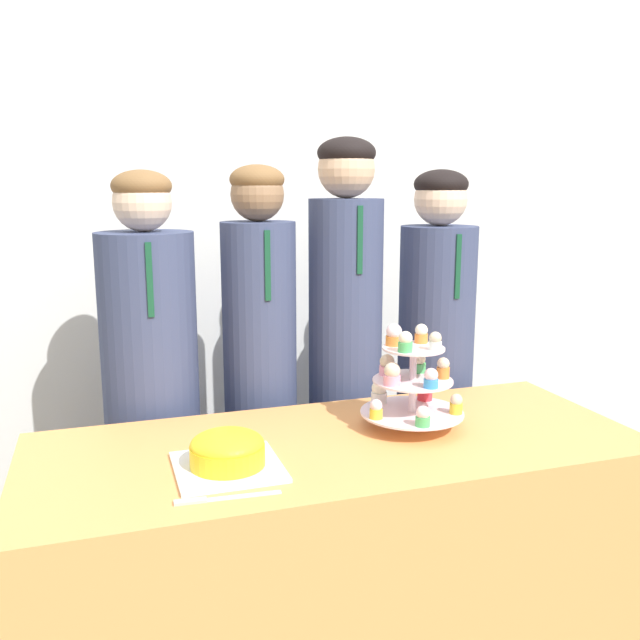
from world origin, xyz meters
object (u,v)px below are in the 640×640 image
object	(u,v)px
cake_knife	(210,500)
student_2	(345,373)
student_1	(261,396)
cupcake_stand	(411,380)
student_3	(434,382)
student_0	(153,415)
round_cake	(227,452)

from	to	relation	value
cake_knife	student_2	world-z (taller)	student_2
cake_knife	student_1	world-z (taller)	student_1
cupcake_stand	student_3	size ratio (longest dim) A/B	0.20
student_0	student_2	xyz separation A→B (m)	(0.67, -0.00, 0.08)
cupcake_stand	student_0	world-z (taller)	student_0
round_cake	student_1	distance (m)	0.67
student_1	student_3	bearing A→B (deg)	0.00
cake_knife	student_3	bearing A→B (deg)	42.93
round_cake	student_0	world-z (taller)	student_0
cupcake_stand	student_3	xyz separation A→B (m)	(0.34, 0.50, -0.18)
cupcake_stand	cake_knife	bearing A→B (deg)	-155.25
cupcake_stand	student_0	bearing A→B (deg)	143.99
cake_knife	student_3	xyz separation A→B (m)	(0.96, 0.78, -0.04)
student_2	cake_knife	bearing A→B (deg)	-127.74
cupcake_stand	student_1	xyz separation A→B (m)	(-0.32, 0.50, -0.17)
student_0	student_2	bearing A→B (deg)	-0.00
round_cake	cake_knife	size ratio (longest dim) A/B	1.07
cake_knife	cupcake_stand	distance (m)	0.70
cake_knife	student_0	size ratio (longest dim) A/B	0.16
round_cake	student_0	size ratio (longest dim) A/B	0.17
cupcake_stand	student_3	bearing A→B (deg)	55.52
cupcake_stand	student_2	size ratio (longest dim) A/B	0.19
round_cake	cupcake_stand	bearing A→B (deg)	13.23
cupcake_stand	student_2	bearing A→B (deg)	91.73
student_1	student_3	world-z (taller)	student_1
student_1	student_0	bearing A→B (deg)	180.00
round_cake	cake_knife	bearing A→B (deg)	-113.78
student_0	cake_knife	bearing A→B (deg)	-85.43
round_cake	student_0	bearing A→B (deg)	101.85
student_0	student_1	bearing A→B (deg)	-0.00
cupcake_stand	student_1	size ratio (longest dim) A/B	0.20
student_2	student_1	bearing A→B (deg)	-180.00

